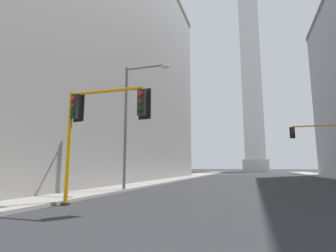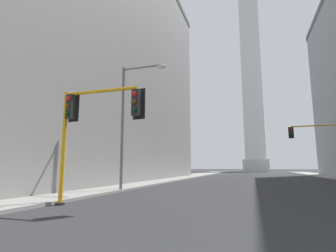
{
  "view_description": "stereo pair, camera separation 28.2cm",
  "coord_description": "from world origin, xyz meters",
  "px_view_note": "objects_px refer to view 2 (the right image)",
  "views": [
    {
      "loc": [
        -0.93,
        -0.77,
        1.63
      ],
      "look_at": [
        -24.13,
        71.6,
        13.5
      ],
      "focal_mm": 28.0,
      "sensor_mm": 36.0,
      "label": 1
    },
    {
      "loc": [
        -0.66,
        -0.68,
        1.63
      ],
      "look_at": [
        -24.13,
        71.6,
        13.5
      ],
      "focal_mm": 28.0,
      "sensor_mm": 36.0,
      "label": 2
    }
  ],
  "objects_px": {
    "traffic_light_near_left": "(90,117)",
    "traffic_light_mid_right": "(326,138)",
    "obelisk": "(251,66)",
    "street_lamp": "(129,113)"
  },
  "relations": [
    {
      "from": "obelisk",
      "to": "street_lamp",
      "type": "bearing_deg",
      "value": -96.55
    },
    {
      "from": "obelisk",
      "to": "street_lamp",
      "type": "relative_size",
      "value": 8.65
    },
    {
      "from": "traffic_light_near_left",
      "to": "street_lamp",
      "type": "relative_size",
      "value": 0.58
    },
    {
      "from": "obelisk",
      "to": "traffic_light_near_left",
      "type": "bearing_deg",
      "value": -95.12
    },
    {
      "from": "traffic_light_mid_right",
      "to": "street_lamp",
      "type": "xyz_separation_m",
      "value": [
        -15.82,
        -16.76,
        0.49
      ]
    },
    {
      "from": "obelisk",
      "to": "street_lamp",
      "type": "height_order",
      "value": "obelisk"
    },
    {
      "from": "traffic_light_near_left",
      "to": "traffic_light_mid_right",
      "type": "xyz_separation_m",
      "value": [
        14.49,
        23.21,
        1.06
      ]
    },
    {
      "from": "traffic_light_near_left",
      "to": "traffic_light_mid_right",
      "type": "relative_size",
      "value": 0.79
    },
    {
      "from": "obelisk",
      "to": "traffic_light_near_left",
      "type": "distance_m",
      "value": 89.12
    },
    {
      "from": "traffic_light_near_left",
      "to": "street_lamp",
      "type": "distance_m",
      "value": 6.76
    }
  ]
}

